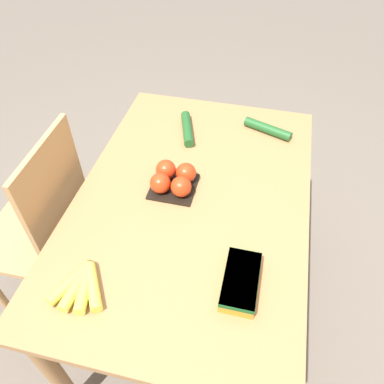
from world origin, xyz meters
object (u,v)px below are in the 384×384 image
object	(u,v)px
tomato_pack	(173,179)
cucumber_near	(268,129)
banana_bunch	(81,285)
cucumber_far	(187,129)
chair	(45,230)
carrot_bag	(241,281)

from	to	relation	value
tomato_pack	cucumber_near	distance (m)	0.53
banana_bunch	tomato_pack	distance (m)	0.50
cucumber_far	banana_bunch	bearing A→B (deg)	171.38
banana_bunch	cucumber_near	world-z (taller)	cucumber_near
banana_bunch	cucumber_far	bearing A→B (deg)	-8.62
chair	cucumber_far	xyz separation A→B (m)	(0.49, -0.51, 0.26)
cucumber_near	cucumber_far	world-z (taller)	same
cucumber_near	cucumber_far	size ratio (longest dim) A/B	1.00
banana_bunch	carrot_bag	world-z (taller)	carrot_bag
tomato_pack	cucumber_far	world-z (taller)	tomato_pack
chair	cucumber_near	size ratio (longest dim) A/B	4.53
banana_bunch	carrot_bag	distance (m)	0.48
chair	carrot_bag	bearing A→B (deg)	74.61
tomato_pack	banana_bunch	bearing A→B (deg)	161.85
carrot_bag	cucumber_far	size ratio (longest dim) A/B	0.92
chair	cucumber_near	distance (m)	1.06
cucumber_far	carrot_bag	bearing A→B (deg)	-154.37
tomato_pack	chair	bearing A→B (deg)	104.71
cucumber_near	cucumber_far	bearing A→B (deg)	103.00
carrot_bag	cucumber_near	world-z (taller)	carrot_bag
banana_bunch	cucumber_near	xyz separation A→B (m)	(0.90, -0.47, 0.00)
cucumber_near	banana_bunch	bearing A→B (deg)	152.42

